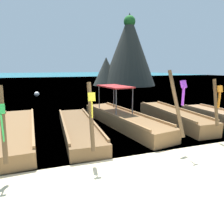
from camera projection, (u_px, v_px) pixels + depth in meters
The scene contains 8 objects.
ground at pixel (148, 172), 5.52m from camera, with size 120.00×120.00×0.00m, color beige.
sea_water at pixel (51, 77), 61.89m from camera, with size 120.00×120.00×0.00m, color #147A89.
longtail_boat_green_ribbon at pixel (16, 131), 8.17m from camera, with size 1.69×6.79×2.38m.
longtail_boat_yellow_ribbon at pixel (78, 128), 8.73m from camera, with size 1.49×6.09×2.41m.
longtail_boat_violet_ribbon at pixel (123, 119), 9.80m from camera, with size 2.33×6.99×2.74m.
longtail_boat_orange_ribbon at pixel (173, 116), 10.37m from camera, with size 1.28×5.62×2.40m.
karst_rock at pixel (127, 52), 31.59m from camera, with size 9.98×8.61×11.00m.
mooring_buoy_near at pixel (37, 94), 19.88m from camera, with size 0.47×0.47×0.47m.
Camera 1 is at (-2.58, -4.43, 2.81)m, focal length 32.06 mm.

